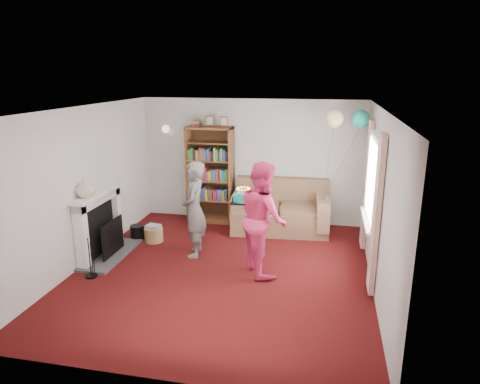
% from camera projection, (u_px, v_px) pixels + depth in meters
% --- Properties ---
extents(ground, '(5.00, 5.00, 0.00)m').
position_uv_depth(ground, '(222.00, 271.00, 6.67)').
color(ground, black).
rests_on(ground, ground).
extents(wall_back, '(4.50, 0.02, 2.50)m').
position_uv_depth(wall_back, '(251.00, 161.00, 8.70)').
color(wall_back, silver).
rests_on(wall_back, ground).
extents(wall_left, '(0.02, 5.00, 2.50)m').
position_uv_depth(wall_left, '(83.00, 187.00, 6.77)').
color(wall_left, silver).
rests_on(wall_left, ground).
extents(wall_right, '(0.02, 5.00, 2.50)m').
position_uv_depth(wall_right, '(380.00, 204.00, 5.89)').
color(wall_right, silver).
rests_on(wall_right, ground).
extents(ceiling, '(4.50, 5.00, 0.01)m').
position_uv_depth(ceiling, '(220.00, 109.00, 5.99)').
color(ceiling, white).
rests_on(ceiling, wall_back).
extents(fireplace, '(0.55, 1.80, 1.12)m').
position_uv_depth(fireplace, '(103.00, 227.00, 7.12)').
color(fireplace, '#3F3F42').
rests_on(fireplace, ground).
extents(window_bay, '(0.14, 2.02, 2.20)m').
position_uv_depth(window_bay, '(372.00, 195.00, 6.48)').
color(window_bay, white).
rests_on(window_bay, ground).
extents(wall_sconce, '(0.16, 0.23, 0.16)m').
position_uv_depth(wall_sconce, '(166.00, 129.00, 8.73)').
color(wall_sconce, gold).
rests_on(wall_sconce, ground).
extents(bookcase, '(0.93, 0.42, 2.17)m').
position_uv_depth(bookcase, '(211.00, 176.00, 8.74)').
color(bookcase, '#472B14').
rests_on(bookcase, ground).
extents(sofa, '(1.84, 0.97, 0.97)m').
position_uv_depth(sofa, '(281.00, 211.00, 8.40)').
color(sofa, brown).
rests_on(sofa, ground).
extents(wicker_basket, '(0.34, 0.34, 0.32)m').
position_uv_depth(wicker_basket, '(154.00, 234.00, 7.83)').
color(wicker_basket, olive).
rests_on(wicker_basket, ground).
extents(person_striped, '(0.47, 0.64, 1.61)m').
position_uv_depth(person_striped, '(194.00, 209.00, 7.08)').
color(person_striped, black).
rests_on(person_striped, ground).
extents(person_magenta, '(0.98, 1.06, 1.74)m').
position_uv_depth(person_magenta, '(263.00, 218.00, 6.47)').
color(person_magenta, '#D52A58').
rests_on(person_magenta, ground).
extents(birthday_cake, '(0.37, 0.37, 0.22)m').
position_uv_depth(birthday_cake, '(243.00, 198.00, 6.59)').
color(birthday_cake, black).
rests_on(birthday_cake, ground).
extents(balloons, '(0.76, 0.32, 1.69)m').
position_uv_depth(balloons, '(347.00, 119.00, 7.37)').
color(balloons, '#3F3F3F').
rests_on(balloons, ground).
extents(mantel_vase, '(0.36, 0.36, 0.31)m').
position_uv_depth(mantel_vase, '(86.00, 188.00, 6.60)').
color(mantel_vase, beige).
rests_on(mantel_vase, fireplace).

